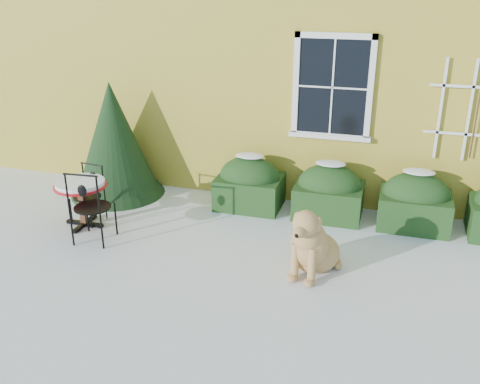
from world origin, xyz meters
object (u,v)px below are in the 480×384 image
(evergreen_shrub, at_px, (115,150))
(dog, at_px, (312,246))
(patio_chair_far, at_px, (89,194))
(bistro_table, at_px, (81,189))
(patio_chair_near, at_px, (91,206))

(evergreen_shrub, height_order, dog, evergreen_shrub)
(patio_chair_far, distance_m, dog, 3.62)
(bistro_table, distance_m, dog, 3.60)
(evergreen_shrub, xyz_separation_m, bistro_table, (0.13, -1.32, -0.18))
(evergreen_shrub, bearing_deg, bistro_table, -84.16)
(patio_chair_near, relative_size, dog, 1.05)
(bistro_table, height_order, patio_chair_near, patio_chair_near)
(patio_chair_far, bearing_deg, patio_chair_near, -48.90)
(patio_chair_near, distance_m, patio_chair_far, 0.74)
(evergreen_shrub, relative_size, patio_chair_far, 2.20)
(bistro_table, xyz_separation_m, dog, (3.57, -0.41, -0.21))
(evergreen_shrub, bearing_deg, patio_chair_far, -83.05)
(dog, bearing_deg, evergreen_shrub, 168.90)
(evergreen_shrub, height_order, patio_chair_near, evergreen_shrub)
(dog, bearing_deg, patio_chair_far, -175.59)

